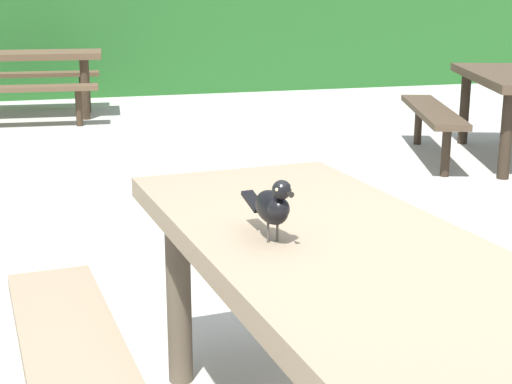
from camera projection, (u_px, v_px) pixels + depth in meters
hedge_wall at (94, 31)px, 11.15m from camera, size 28.00×2.30×1.66m
picnic_table_foreground at (334, 300)px, 2.14m from camera, size 1.81×1.86×0.74m
bird_grackle at (273, 206)px, 2.03m from camera, size 0.09×0.29×0.18m
picnic_table_mid_right at (21, 69)px, 8.53m from camera, size 1.86×1.83×0.74m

